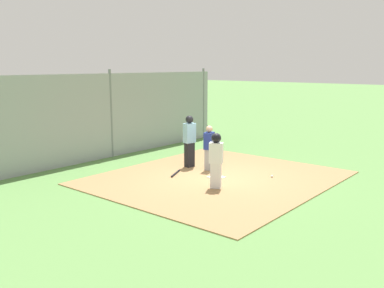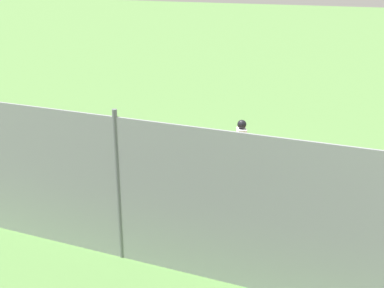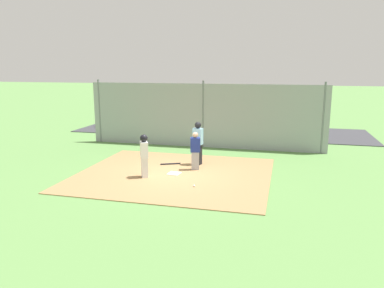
# 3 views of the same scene
# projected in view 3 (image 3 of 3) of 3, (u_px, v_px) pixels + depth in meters

# --- Properties ---
(ground_plane) EXTENTS (140.00, 140.00, 0.00)m
(ground_plane) POSITION_uv_depth(u_px,v_px,m) (174.00, 174.00, 14.09)
(ground_plane) COLOR #5B8947
(dirt_infield) EXTENTS (7.20, 6.40, 0.03)m
(dirt_infield) POSITION_uv_depth(u_px,v_px,m) (174.00, 174.00, 14.09)
(dirt_infield) COLOR #9E774C
(dirt_infield) RESTS_ON ground_plane
(home_plate) EXTENTS (0.49, 0.49, 0.02)m
(home_plate) POSITION_uv_depth(u_px,v_px,m) (174.00, 173.00, 14.08)
(home_plate) COLOR white
(home_plate) RESTS_ON dirt_infield
(catcher) EXTENTS (0.44, 0.35, 1.50)m
(catcher) POSITION_uv_depth(u_px,v_px,m) (195.00, 150.00, 14.51)
(catcher) COLOR #9E9EA3
(catcher) RESTS_ON dirt_infield
(umpire) EXTENTS (0.43, 0.34, 1.78)m
(umpire) POSITION_uv_depth(u_px,v_px,m) (198.00, 142.00, 15.24)
(umpire) COLOR black
(umpire) RESTS_ON dirt_infield
(runner) EXTENTS (0.41, 0.46, 1.59)m
(runner) POSITION_uv_depth(u_px,v_px,m) (144.00, 153.00, 13.49)
(runner) COLOR silver
(runner) RESTS_ON dirt_infield
(baseball_bat) EXTENTS (0.79, 0.41, 0.06)m
(baseball_bat) POSITION_uv_depth(u_px,v_px,m) (170.00, 164.00, 15.39)
(baseball_bat) COLOR black
(baseball_bat) RESTS_ON dirt_infield
(baseball) EXTENTS (0.07, 0.07, 0.07)m
(baseball) POSITION_uv_depth(u_px,v_px,m) (194.00, 186.00, 12.53)
(baseball) COLOR white
(baseball) RESTS_ON dirt_infield
(backstop_fence) EXTENTS (12.00, 0.10, 3.35)m
(backstop_fence) POSITION_uv_depth(u_px,v_px,m) (203.00, 116.00, 18.52)
(backstop_fence) COLOR #93999E
(backstop_fence) RESTS_ON ground_plane
(parking_lot) EXTENTS (18.00, 5.20, 0.04)m
(parking_lot) POSITION_uv_depth(u_px,v_px,m) (220.00, 131.00, 23.46)
(parking_lot) COLOR #38383D
(parking_lot) RESTS_ON ground_plane
(parked_car_dark) EXTENTS (4.35, 2.21, 1.28)m
(parked_car_dark) POSITION_uv_depth(u_px,v_px,m) (220.00, 120.00, 23.85)
(parked_car_dark) COLOR black
(parked_car_dark) RESTS_ON parking_lot
(parked_car_green) EXTENTS (4.43, 2.43, 1.28)m
(parked_car_green) POSITION_uv_depth(u_px,v_px,m) (184.00, 119.00, 24.40)
(parked_car_green) COLOR #235B38
(parked_car_green) RESTS_ON parking_lot
(parked_car_silver) EXTENTS (4.29, 2.07, 1.28)m
(parked_car_silver) POSITION_uv_depth(u_px,v_px,m) (131.00, 117.00, 25.34)
(parked_car_silver) COLOR #B2B2B7
(parked_car_silver) RESTS_ON parking_lot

